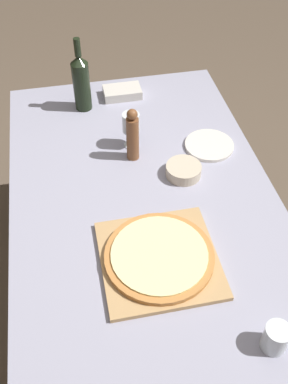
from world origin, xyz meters
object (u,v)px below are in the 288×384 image
at_px(pizza, 159,256).
at_px(pepper_mill, 131,136).
at_px(wine_bottle, 81,82).
at_px(wine_glass, 131,124).
at_px(small_bowl, 184,170).

bearing_deg(pizza, pepper_mill, 89.43).
xyz_separation_m(wine_bottle, pepper_mill, (0.15, -0.38, -0.03)).
height_order(pizza, wine_glass, wine_glass).
height_order(wine_bottle, pepper_mill, wine_bottle).
bearing_deg(small_bowl, wine_glass, 127.36).
relative_size(pizza, wine_bottle, 1.06).
bearing_deg(small_bowl, wine_bottle, 122.29).
xyz_separation_m(pizza, small_bowl, (0.18, 0.38, -0.01)).
bearing_deg(wine_bottle, small_bowl, -57.71).
bearing_deg(wine_glass, wine_bottle, 118.34).
xyz_separation_m(pizza, wine_glass, (0.02, 0.59, 0.08)).
xyz_separation_m(wine_glass, small_bowl, (0.16, -0.22, -0.09)).
distance_m(pizza, wine_glass, 0.60).
bearing_deg(wine_glass, pizza, -91.70).
xyz_separation_m(pizza, pepper_mill, (0.01, 0.52, 0.08)).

